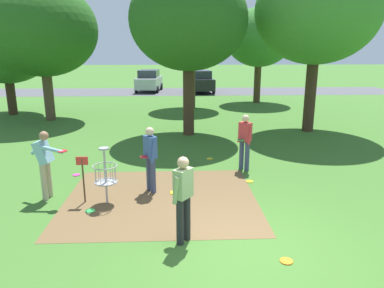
% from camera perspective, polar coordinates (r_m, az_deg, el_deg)
% --- Properties ---
extents(ground_plane, '(160.00, 160.00, 0.00)m').
position_cam_1_polar(ground_plane, '(7.02, 8.58, -16.28)').
color(ground_plane, '#3D6B28').
extents(dirt_tee_pad, '(4.69, 4.12, 0.01)m').
position_cam_1_polar(dirt_tee_pad, '(9.10, -4.88, -8.57)').
color(dirt_tee_pad, brown).
rests_on(dirt_tee_pad, ground).
extents(disc_golf_basket, '(0.98, 0.58, 1.39)m').
position_cam_1_polar(disc_golf_basket, '(8.80, -13.89, -4.56)').
color(disc_golf_basket, '#9E9EA3').
rests_on(disc_golf_basket, ground).
extents(player_foreground_watching, '(1.05, 0.64, 1.71)m').
position_cam_1_polar(player_foreground_watching, '(9.46, -22.24, -2.41)').
color(player_foreground_watching, tan).
rests_on(player_foreground_watching, ground).
extents(player_throwing, '(0.45, 0.47, 1.71)m').
position_cam_1_polar(player_throwing, '(6.80, -1.41, -8.03)').
color(player_throwing, '#232328').
rests_on(player_throwing, ground).
extents(player_waiting_left, '(0.45, 0.48, 1.71)m').
position_cam_1_polar(player_waiting_left, '(9.26, -6.60, -1.85)').
color(player_waiting_left, '#384260').
rests_on(player_waiting_left, ground).
extents(player_waiting_right, '(0.45, 0.46, 1.71)m').
position_cam_1_polar(player_waiting_right, '(11.00, 8.34, 0.77)').
color(player_waiting_right, '#384260').
rests_on(player_waiting_right, ground).
extents(frisbee_near_basket, '(0.23, 0.23, 0.02)m').
position_cam_1_polar(frisbee_near_basket, '(6.84, 14.68, -17.46)').
color(frisbee_near_basket, orange).
rests_on(frisbee_near_basket, ground).
extents(frisbee_by_tee, '(0.21, 0.21, 0.02)m').
position_cam_1_polar(frisbee_by_tee, '(12.21, 2.82, -2.34)').
color(frisbee_by_tee, gold).
rests_on(frisbee_by_tee, ground).
extents(frisbee_mid_grass, '(0.20, 0.20, 0.02)m').
position_cam_1_polar(frisbee_mid_grass, '(10.28, 9.09, -5.86)').
color(frisbee_mid_grass, gold).
rests_on(frisbee_mid_grass, ground).
extents(frisbee_far_left, '(0.23, 0.23, 0.02)m').
position_cam_1_polar(frisbee_far_left, '(8.73, -15.80, -10.13)').
color(frisbee_far_left, green).
rests_on(frisbee_far_left, ground).
extents(frisbee_far_right, '(0.22, 0.22, 0.02)m').
position_cam_1_polar(frisbee_far_right, '(11.20, -17.80, -4.66)').
color(frisbee_far_right, '#E53D99').
rests_on(frisbee_far_right, ground).
extents(tree_near_left, '(5.40, 5.40, 6.82)m').
position_cam_1_polar(tree_near_left, '(20.04, -22.61, 16.32)').
color(tree_near_left, brown).
rests_on(tree_near_left, ground).
extents(tree_near_right, '(4.79, 4.79, 6.77)m').
position_cam_1_polar(tree_near_right, '(15.34, -0.57, 18.96)').
color(tree_near_right, '#422D1E').
rests_on(tree_near_right, ground).
extents(tree_mid_left, '(5.20, 5.20, 7.36)m').
position_cam_1_polar(tree_mid_left, '(16.91, 19.17, 19.19)').
color(tree_mid_left, '#422D1E').
rests_on(tree_mid_left, ground).
extents(tree_mid_center, '(4.51, 4.51, 6.25)m').
position_cam_1_polar(tree_mid_center, '(25.31, 10.59, 16.17)').
color(tree_mid_center, '#4C3823').
rests_on(tree_mid_center, ground).
extents(tree_mid_right, '(4.07, 4.07, 5.96)m').
position_cam_1_polar(tree_mid_right, '(22.52, -0.04, 16.35)').
color(tree_mid_right, brown).
rests_on(tree_mid_right, ground).
extents(tree_far_left, '(5.21, 5.21, 6.17)m').
position_cam_1_polar(tree_far_left, '(22.68, -27.53, 14.06)').
color(tree_far_left, '#422D1E').
rests_on(tree_far_left, ground).
extents(parking_lot_strip, '(36.00, 6.00, 0.01)m').
position_cam_1_polar(parking_lot_strip, '(31.81, -0.22, 8.31)').
color(parking_lot_strip, '#4C4C51').
rests_on(parking_lot_strip, ground).
extents(parked_car_leftmost, '(2.26, 4.35, 1.84)m').
position_cam_1_polar(parked_car_leftmost, '(32.10, -6.81, 9.91)').
color(parked_car_leftmost, '#B2B7BC').
rests_on(parked_car_leftmost, ground).
extents(parked_car_center_left, '(2.24, 4.34, 1.84)m').
position_cam_1_polar(parked_car_center_left, '(31.15, 1.35, 9.86)').
color(parked_car_center_left, black).
rests_on(parked_car_center_left, ground).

